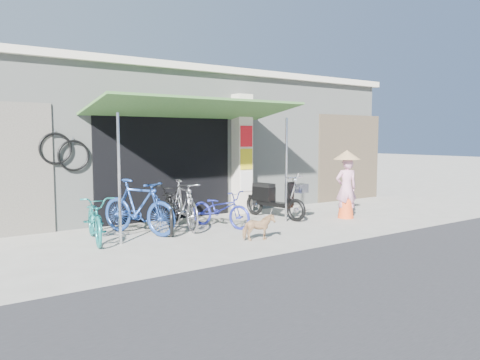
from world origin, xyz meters
TOP-DOWN VIEW (x-y plane):
  - ground at (0.00, 0.00)m, footprint 80.00×80.00m
  - bicycle_shop at (-0.00, 5.09)m, footprint 12.30×5.30m
  - shop_pillar at (0.85, 2.45)m, footprint 0.42×0.44m
  - awning at (-0.90, 1.63)m, footprint 4.60×1.88m
  - neighbour_right at (5.00, 2.59)m, footprint 2.60×0.06m
  - bike_teal at (-3.31, 1.20)m, footprint 0.88×1.75m
  - bike_blue at (-2.39, 1.38)m, footprint 1.26×1.87m
  - bike_black at (-1.70, 1.40)m, footprint 1.36×2.02m
  - bike_silver at (-1.38, 1.39)m, footprint 0.74×1.77m
  - bike_navy at (-0.66, 1.08)m, footprint 1.04×1.61m
  - street_dog at (-0.79, -0.45)m, footprint 0.64×0.42m
  - moped at (1.00, 1.34)m, footprint 0.61×1.81m
  - nun at (2.43, 0.34)m, footprint 0.64×0.64m

SIDE VIEW (x-z plane):
  - ground at x=0.00m, z-range 0.00..0.00m
  - street_dog at x=-0.79m, z-range 0.00..0.50m
  - bike_navy at x=-0.66m, z-range 0.00..0.80m
  - bike_teal at x=-3.31m, z-range 0.00..0.88m
  - moped at x=1.00m, z-range -0.05..0.99m
  - bike_black at x=-1.70m, z-range 0.00..1.00m
  - bike_silver at x=-1.38m, z-range 0.00..1.03m
  - bike_blue at x=-2.39m, z-range 0.00..1.10m
  - nun at x=2.43m, z-range 0.00..1.63m
  - neighbour_right at x=5.00m, z-range 0.00..2.60m
  - shop_pillar at x=0.85m, z-range 0.00..3.00m
  - bicycle_shop at x=0.00m, z-range 0.00..3.66m
  - awning at x=-0.90m, z-range 1.15..3.88m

